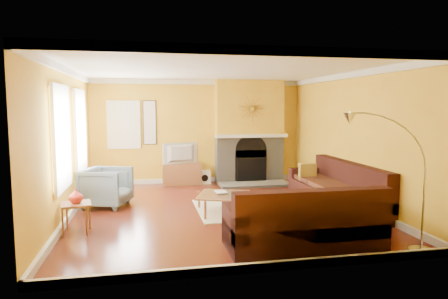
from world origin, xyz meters
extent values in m
cube|color=maroon|center=(0.00, 0.00, -0.01)|extent=(5.50, 6.00, 0.02)
cube|color=white|center=(0.00, 0.00, 2.71)|extent=(5.50, 6.00, 0.02)
cube|color=gold|center=(0.00, 3.01, 1.35)|extent=(5.50, 0.02, 2.70)
cube|color=gold|center=(0.00, -3.01, 1.35)|extent=(5.50, 0.02, 2.70)
cube|color=gold|center=(-2.76, 0.00, 1.35)|extent=(0.02, 6.00, 2.70)
cube|color=gold|center=(2.76, 0.00, 1.35)|extent=(0.02, 6.00, 2.70)
cube|color=white|center=(-2.72, 1.30, 1.50)|extent=(0.06, 1.22, 1.72)
cube|color=white|center=(-2.72, -0.60, 1.50)|extent=(0.06, 1.22, 1.72)
cube|color=white|center=(-1.90, 2.96, 1.55)|extent=(0.82, 0.06, 1.22)
cube|color=white|center=(-1.25, 2.97, 1.60)|extent=(0.34, 0.04, 1.14)
cube|color=white|center=(1.35, 2.56, 1.25)|extent=(1.92, 0.22, 0.08)
cube|color=gray|center=(1.35, 2.25, 0.03)|extent=(1.80, 0.70, 0.06)
cube|color=beige|center=(0.79, -0.01, 0.01)|extent=(2.40, 1.80, 0.02)
cube|color=#935B35|center=(-0.46, 2.76, 0.27)|extent=(0.98, 0.44, 0.54)
imported|color=black|center=(-0.46, 2.76, 0.81)|extent=(0.93, 0.39, 0.54)
cube|color=white|center=(0.12, 2.80, 0.17)|extent=(0.33, 0.33, 0.33)
imported|color=slate|center=(-2.15, 0.72, 0.40)|extent=(1.09, 1.08, 0.79)
imported|color=red|center=(-2.46, -0.95, 0.60)|extent=(0.26, 0.26, 0.24)
imported|color=white|center=(-0.07, -0.11, 0.38)|extent=(0.23, 0.30, 0.03)
camera|label=1|loc=(-1.36, -7.47, 2.00)|focal=32.00mm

